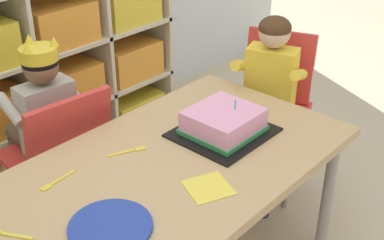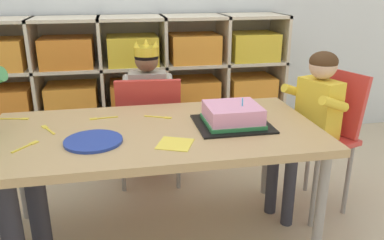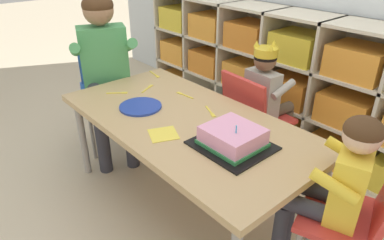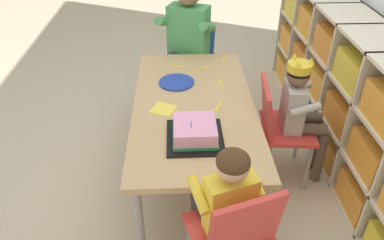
% 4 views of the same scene
% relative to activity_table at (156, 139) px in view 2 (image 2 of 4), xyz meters
% --- Properties ---
extents(ground, '(16.00, 16.00, 0.00)m').
position_rel_activity_table_xyz_m(ground, '(0.00, 0.00, -0.51)').
color(ground, beige).
extents(storage_cubby_shelf, '(2.49, 0.35, 0.94)m').
position_rel_activity_table_xyz_m(storage_cubby_shelf, '(-0.22, 1.04, -0.06)').
color(storage_cubby_shelf, beige).
rests_on(storage_cubby_shelf, ground).
extents(activity_table, '(1.41, 0.72, 0.55)m').
position_rel_activity_table_xyz_m(activity_table, '(0.00, 0.00, 0.00)').
color(activity_table, tan).
rests_on(activity_table, ground).
extents(classroom_chair_blue, '(0.40, 0.36, 0.67)m').
position_rel_activity_table_xyz_m(classroom_chair_blue, '(0.02, 0.53, -0.10)').
color(classroom_chair_blue, red).
rests_on(classroom_chair_blue, ground).
extents(child_with_crown, '(0.31, 0.31, 0.85)m').
position_rel_activity_table_xyz_m(child_with_crown, '(0.02, 0.64, 0.02)').
color(child_with_crown, '#B2ADA3').
rests_on(child_with_crown, ground).
extents(classroom_chair_guest_side, '(0.40, 0.41, 0.73)m').
position_rel_activity_table_xyz_m(classroom_chair_guest_side, '(0.88, 0.13, -0.07)').
color(classroom_chair_guest_side, red).
rests_on(classroom_chair_guest_side, ground).
extents(guest_at_table_side, '(0.34, 0.33, 0.84)m').
position_rel_activity_table_xyz_m(guest_at_table_side, '(0.77, 0.09, 0.03)').
color(guest_at_table_side, yellow).
rests_on(guest_at_table_side, ground).
extents(birthday_cake_on_tray, '(0.32, 0.29, 0.13)m').
position_rel_activity_table_xyz_m(birthday_cake_on_tray, '(0.34, -0.01, 0.08)').
color(birthday_cake_on_tray, black).
rests_on(birthday_cake_on_tray, activity_table).
extents(paper_plate_stack, '(0.23, 0.23, 0.01)m').
position_rel_activity_table_xyz_m(paper_plate_stack, '(-0.26, -0.10, 0.05)').
color(paper_plate_stack, '#233DA3').
rests_on(paper_plate_stack, activity_table).
extents(paper_napkin_square, '(0.17, 0.17, 0.00)m').
position_rel_activity_table_xyz_m(paper_napkin_square, '(0.06, -0.18, 0.05)').
color(paper_napkin_square, '#F4DB4C').
rests_on(paper_napkin_square, activity_table).
extents(fork_scattered_mid_table, '(0.09, 0.11, 0.00)m').
position_rel_activity_table_xyz_m(fork_scattered_mid_table, '(-0.51, -0.09, 0.05)').
color(fork_scattered_mid_table, yellow).
rests_on(fork_scattered_mid_table, activity_table).
extents(fork_at_table_front_edge, '(0.14, 0.04, 0.00)m').
position_rel_activity_table_xyz_m(fork_at_table_front_edge, '(-0.62, 0.25, 0.05)').
color(fork_at_table_front_edge, yellow).
rests_on(fork_at_table_front_edge, activity_table).
extents(fork_by_napkin, '(0.13, 0.03, 0.00)m').
position_rel_activity_table_xyz_m(fork_by_napkin, '(-0.23, 0.19, 0.05)').
color(fork_by_napkin, yellow).
rests_on(fork_by_napkin, activity_table).
extents(fork_near_cake_tray, '(0.07, 0.12, 0.00)m').
position_rel_activity_table_xyz_m(fork_near_cake_tray, '(-0.46, 0.08, 0.05)').
color(fork_near_cake_tray, yellow).
rests_on(fork_near_cake_tray, activity_table).
extents(fork_beside_plate_stack, '(0.13, 0.07, 0.00)m').
position_rel_activity_table_xyz_m(fork_beside_plate_stack, '(0.04, 0.15, 0.05)').
color(fork_beside_plate_stack, yellow).
rests_on(fork_beside_plate_stack, activity_table).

